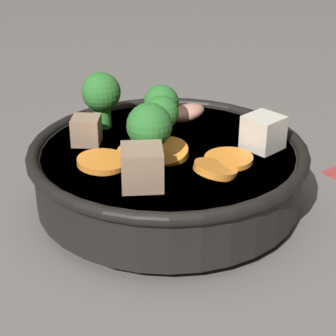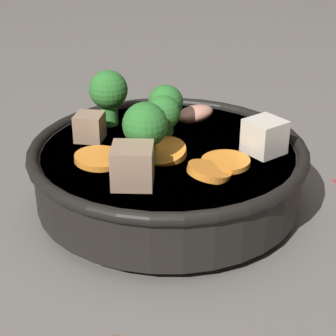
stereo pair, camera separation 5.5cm
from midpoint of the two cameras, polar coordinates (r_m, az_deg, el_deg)
The scene contains 2 objects.
ground_plane at distance 0.57m, azimuth 2.77°, elevation -3.77°, with size 3.00×3.00×0.00m, color slate.
stirfry_bowl at distance 0.55m, azimuth 2.78°, elevation 0.26°, with size 0.27×0.27×0.12m.
Camera 2 is at (-0.47, 0.14, 0.29)m, focal length 60.00 mm.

